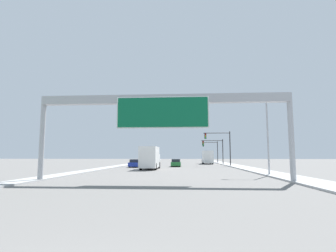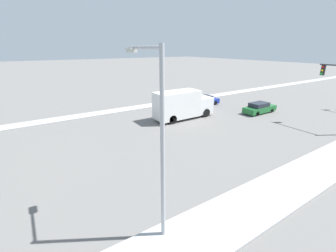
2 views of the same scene
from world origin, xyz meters
name	(u,v)px [view 2 (image 2 of 2)]	position (x,y,z in m)	size (l,w,h in m)	color
median_strip_left	(256,89)	(-10.75, 60.00, 0.07)	(2.00, 120.00, 0.15)	#A7A7A7
car_far_center	(205,101)	(-7.00, 43.02, 0.66)	(1.78, 4.24, 1.38)	navy
car_near_right	(259,108)	(0.00, 46.13, 0.66)	(1.72, 4.75, 1.38)	#1E662D
truck_box_primary	(182,105)	(-3.50, 36.30, 1.68)	(2.38, 7.43, 3.32)	white
street_lamp_right	(157,132)	(9.97, 25.10, 4.92)	(2.86, 0.28, 8.22)	#9EA0A5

